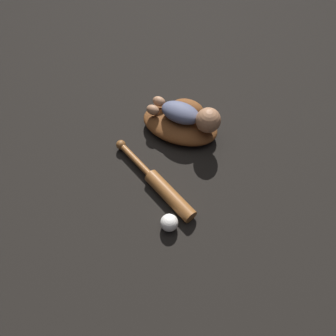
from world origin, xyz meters
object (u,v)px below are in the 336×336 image
at_px(baseball_glove, 181,122).
at_px(baby_figure, 190,115).
at_px(baseball, 169,223).
at_px(baseball_bat, 161,187).

xyz_separation_m(baseball_glove, baby_figure, (0.05, -0.01, 0.09)).
relative_size(baseball_glove, baseball, 5.64).
bearing_deg(baseball_glove, baby_figure, -13.23).
bearing_deg(baseball_bat, baseball, -45.18).
bearing_deg(baby_figure, baseball, -67.61).
relative_size(baseball_glove, baby_figure, 1.14).
bearing_deg(baseball_bat, baseball_glove, 108.96).
xyz_separation_m(baby_figure, baseball, (0.19, -0.46, -0.10)).
bearing_deg(baseball, baby_figure, 112.39).
bearing_deg(baseball_glove, baseball_bat, -71.04).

